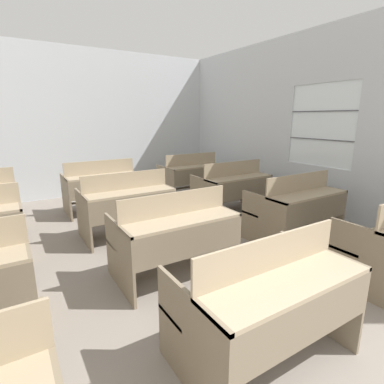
{
  "coord_description": "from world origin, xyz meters",
  "views": [
    {
      "loc": [
        -1.11,
        0.25,
        1.68
      ],
      "look_at": [
        0.81,
        3.34,
        0.77
      ],
      "focal_mm": 28.0,
      "sensor_mm": 36.0,
      "label": 1
    }
  ],
  "objects_px": {
    "bench_front_center": "(267,299)",
    "wastepaper_bin": "(205,179)",
    "bench_third_right": "(232,188)",
    "bench_back_right": "(191,175)",
    "bench_second_right": "(296,207)",
    "bench_third_center": "(127,204)",
    "bench_back_center": "(101,186)",
    "bench_second_center": "(175,234)"
  },
  "relations": [
    {
      "from": "bench_second_center",
      "to": "bench_second_right",
      "type": "xyz_separation_m",
      "value": [
        1.93,
        0.0,
        0.0
      ]
    },
    {
      "from": "bench_second_center",
      "to": "bench_second_right",
      "type": "relative_size",
      "value": 1.0
    },
    {
      "from": "bench_second_right",
      "to": "bench_back_right",
      "type": "xyz_separation_m",
      "value": [
        -0.02,
        2.75,
        0.0
      ]
    },
    {
      "from": "bench_third_center",
      "to": "bench_third_right",
      "type": "bearing_deg",
      "value": 0.22
    },
    {
      "from": "bench_second_center",
      "to": "bench_third_center",
      "type": "bearing_deg",
      "value": 91.53
    },
    {
      "from": "bench_second_center",
      "to": "bench_back_right",
      "type": "distance_m",
      "value": 3.35
    },
    {
      "from": "bench_back_right",
      "to": "wastepaper_bin",
      "type": "xyz_separation_m",
      "value": [
        0.88,
        0.76,
        -0.31
      ]
    },
    {
      "from": "bench_third_right",
      "to": "wastepaper_bin",
      "type": "relative_size",
      "value": 3.69
    },
    {
      "from": "bench_front_center",
      "to": "bench_back_right",
      "type": "relative_size",
      "value": 1.0
    },
    {
      "from": "bench_second_right",
      "to": "bench_back_right",
      "type": "height_order",
      "value": "same"
    },
    {
      "from": "bench_front_center",
      "to": "wastepaper_bin",
      "type": "bearing_deg",
      "value": 60.0
    },
    {
      "from": "bench_second_right",
      "to": "bench_back_center",
      "type": "bearing_deg",
      "value": 125.49
    },
    {
      "from": "bench_third_right",
      "to": "wastepaper_bin",
      "type": "bearing_deg",
      "value": 67.61
    },
    {
      "from": "bench_front_center",
      "to": "bench_back_right",
      "type": "distance_m",
      "value": 4.54
    },
    {
      "from": "bench_second_right",
      "to": "bench_third_center",
      "type": "height_order",
      "value": "same"
    },
    {
      "from": "bench_back_center",
      "to": "wastepaper_bin",
      "type": "distance_m",
      "value": 2.93
    },
    {
      "from": "bench_second_center",
      "to": "bench_back_center",
      "type": "bearing_deg",
      "value": 90.48
    },
    {
      "from": "bench_front_center",
      "to": "bench_back_right",
      "type": "height_order",
      "value": "same"
    },
    {
      "from": "bench_third_center",
      "to": "bench_back_center",
      "type": "height_order",
      "value": "same"
    },
    {
      "from": "bench_back_right",
      "to": "wastepaper_bin",
      "type": "height_order",
      "value": "bench_back_right"
    },
    {
      "from": "bench_third_center",
      "to": "bench_front_center",
      "type": "bearing_deg",
      "value": -89.68
    },
    {
      "from": "bench_second_center",
      "to": "bench_second_right",
      "type": "bearing_deg",
      "value": 0.1
    },
    {
      "from": "bench_third_right",
      "to": "wastepaper_bin",
      "type": "height_order",
      "value": "bench_third_right"
    },
    {
      "from": "bench_front_center",
      "to": "bench_second_center",
      "type": "xyz_separation_m",
      "value": [
        0.02,
        1.35,
        0.0
      ]
    },
    {
      "from": "bench_second_center",
      "to": "bench_third_right",
      "type": "relative_size",
      "value": 1.0
    },
    {
      "from": "bench_third_center",
      "to": "bench_second_center",
      "type": "bearing_deg",
      "value": -88.47
    },
    {
      "from": "bench_second_right",
      "to": "bench_back_center",
      "type": "height_order",
      "value": "same"
    },
    {
      "from": "bench_back_center",
      "to": "wastepaper_bin",
      "type": "height_order",
      "value": "bench_back_center"
    },
    {
      "from": "bench_front_center",
      "to": "bench_third_center",
      "type": "distance_m",
      "value": 2.72
    },
    {
      "from": "bench_back_center",
      "to": "wastepaper_bin",
      "type": "relative_size",
      "value": 3.69
    },
    {
      "from": "bench_third_right",
      "to": "bench_back_right",
      "type": "distance_m",
      "value": 1.38
    },
    {
      "from": "bench_second_center",
      "to": "bench_back_center",
      "type": "relative_size",
      "value": 1.0
    },
    {
      "from": "bench_second_right",
      "to": "bench_third_right",
      "type": "relative_size",
      "value": 1.0
    },
    {
      "from": "bench_third_center",
      "to": "bench_third_right",
      "type": "xyz_separation_m",
      "value": [
        1.94,
        0.01,
        0.0
      ]
    },
    {
      "from": "bench_back_right",
      "to": "bench_front_center",
      "type": "bearing_deg",
      "value": -115.2
    },
    {
      "from": "bench_second_center",
      "to": "bench_back_center",
      "type": "height_order",
      "value": "same"
    },
    {
      "from": "bench_front_center",
      "to": "bench_third_center",
      "type": "height_order",
      "value": "same"
    },
    {
      "from": "bench_front_center",
      "to": "bench_second_center",
      "type": "bearing_deg",
      "value": 89.1
    },
    {
      "from": "bench_second_center",
      "to": "bench_back_center",
      "type": "distance_m",
      "value": 2.74
    },
    {
      "from": "bench_second_center",
      "to": "bench_back_right",
      "type": "xyz_separation_m",
      "value": [
        1.91,
        2.75,
        0.0
      ]
    },
    {
      "from": "bench_third_right",
      "to": "bench_second_right",
      "type": "bearing_deg",
      "value": -89.08
    },
    {
      "from": "bench_third_right",
      "to": "bench_back_right",
      "type": "xyz_separation_m",
      "value": [
        0.0,
        1.38,
        0.0
      ]
    }
  ]
}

